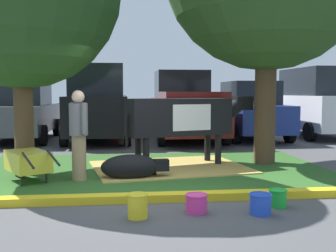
{
  "coord_description": "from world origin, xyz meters",
  "views": [
    {
      "loc": [
        -0.46,
        -6.69,
        1.66
      ],
      "look_at": [
        0.57,
        2.43,
        0.9
      ],
      "focal_mm": 44.37,
      "sensor_mm": 36.0,
      "label": 1
    }
  ],
  "objects": [
    {
      "name": "ground_plane",
      "position": [
        0.0,
        0.0,
        0.0
      ],
      "size": [
        80.0,
        80.0,
        0.0
      ],
      "primitive_type": "plane",
      "color": "#4C4C4F"
    },
    {
      "name": "grass_island",
      "position": [
        0.2,
        1.93,
        0.01
      ],
      "size": [
        7.38,
        4.6,
        0.02
      ],
      "primitive_type": "cube",
      "color": "#2D5B23",
      "rests_on": "ground"
    },
    {
      "name": "curb_yellow",
      "position": [
        0.2,
        -0.52,
        0.06
      ],
      "size": [
        8.58,
        0.24,
        0.12
      ],
      "primitive_type": "cube",
      "color": "yellow",
      "rests_on": "ground"
    },
    {
      "name": "hay_bedding",
      "position": [
        0.57,
        2.13,
        0.03
      ],
      "size": [
        3.57,
        2.92,
        0.04
      ],
      "primitive_type": "cube",
      "rotation": [
        0.0,
        0.0,
        0.18
      ],
      "color": "tan",
      "rests_on": "ground"
    },
    {
      "name": "cow_holstein",
      "position": [
        0.9,
        2.36,
        1.1
      ],
      "size": [
        3.06,
        1.35,
        1.55
      ],
      "color": "black",
      "rests_on": "ground"
    },
    {
      "name": "calf_lying",
      "position": [
        -0.27,
        1.1,
        0.24
      ],
      "size": [
        1.31,
        0.54,
        0.48
      ],
      "color": "black",
      "rests_on": "ground"
    },
    {
      "name": "person_handler",
      "position": [
        -1.24,
        1.04,
        0.91
      ],
      "size": [
        0.34,
        0.46,
        1.68
      ],
      "color": "#9E7F5B",
      "rests_on": "ground"
    },
    {
      "name": "wheelbarrow",
      "position": [
        -2.17,
        1.04,
        0.39
      ],
      "size": [
        1.17,
        1.52,
        0.63
      ],
      "color": "gold",
      "rests_on": "ground"
    },
    {
      "name": "bucket_yellow",
      "position": [
        -0.26,
        -1.33,
        0.17
      ],
      "size": [
        0.29,
        0.29,
        0.33
      ],
      "color": "yellow",
      "rests_on": "ground"
    },
    {
      "name": "bucket_pink",
      "position": [
        0.56,
        -1.17,
        0.14
      ],
      "size": [
        0.32,
        0.32,
        0.26
      ],
      "color": "#EA3893",
      "rests_on": "ground"
    },
    {
      "name": "bucket_blue",
      "position": [
        1.4,
        -1.36,
        0.15
      ],
      "size": [
        0.31,
        0.31,
        0.29
      ],
      "color": "blue",
      "rests_on": "ground"
    },
    {
      "name": "bucket_green",
      "position": [
        1.77,
        -1.04,
        0.14
      ],
      "size": [
        0.27,
        0.27,
        0.26
      ],
      "color": "green",
      "rests_on": "ground"
    },
    {
      "name": "sedan_silver",
      "position": [
        -3.78,
        7.81,
        0.98
      ],
      "size": [
        2.03,
        4.41,
        2.02
      ],
      "color": "#4C5156",
      "rests_on": "ground"
    },
    {
      "name": "suv_black",
      "position": [
        -1.24,
        7.5,
        1.27
      ],
      "size": [
        2.13,
        4.61,
        2.52
      ],
      "color": "black",
      "rests_on": "ground"
    },
    {
      "name": "pickup_truck_maroon",
      "position": [
        1.74,
        7.63,
        1.11
      ],
      "size": [
        2.23,
        5.41,
        2.42
      ],
      "color": "maroon",
      "rests_on": "ground"
    },
    {
      "name": "sedan_blue",
      "position": [
        4.06,
        7.59,
        0.98
      ],
      "size": [
        2.03,
        4.41,
        2.02
      ],
      "color": "navy",
      "rests_on": "ground"
    },
    {
      "name": "suv_dark_grey",
      "position": [
        6.75,
        8.01,
        1.27
      ],
      "size": [
        2.13,
        4.61,
        2.52
      ],
      "color": "silver",
      "rests_on": "ground"
    }
  ]
}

